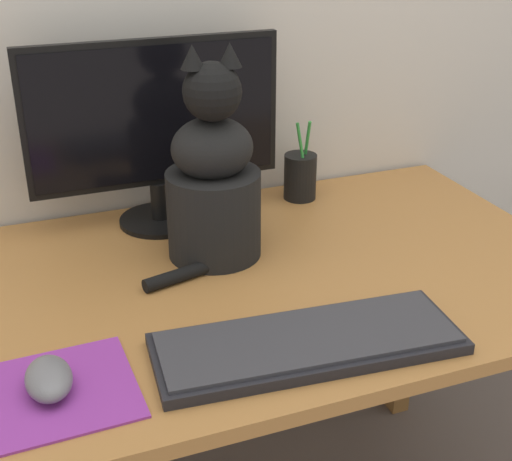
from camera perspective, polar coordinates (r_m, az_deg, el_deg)
desk at (r=1.31m, az=-3.83°, el=-7.60°), size 1.39×0.75×0.73m
monitor at (r=1.42m, az=-8.10°, el=8.30°), size 0.51×0.17×0.38m
keyboard at (r=1.09m, az=4.17°, el=-8.92°), size 0.48×0.20×0.02m
mousepad_left at (r=1.04m, az=-15.97°, el=-12.41°), size 0.23×0.21×0.00m
computer_mouse_left at (r=1.03m, az=-16.25°, el=-11.30°), size 0.06×0.10×0.04m
cat at (r=1.30m, az=-3.45°, el=3.91°), size 0.26×0.21×0.40m
pen_cup at (r=1.59m, az=3.56°, el=4.37°), size 0.07×0.07×0.18m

